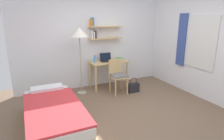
# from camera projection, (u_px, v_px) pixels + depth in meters

# --- Properties ---
(ground_plane) EXTENTS (5.28, 5.28, 0.00)m
(ground_plane) POSITION_uv_depth(u_px,v_px,m) (131.00, 115.00, 3.93)
(ground_plane) COLOR brown
(wall_back) EXTENTS (4.40, 0.27, 2.60)m
(wall_back) POSITION_uv_depth(u_px,v_px,m) (95.00, 40.00, 5.34)
(wall_back) COLOR white
(wall_back) RESTS_ON ground_plane
(wall_right) EXTENTS (0.10, 4.40, 2.60)m
(wall_right) POSITION_uv_depth(u_px,v_px,m) (207.00, 45.00, 4.43)
(wall_right) COLOR white
(wall_right) RESTS_ON ground_plane
(bed) EXTENTS (0.92, 1.99, 0.54)m
(bed) POSITION_uv_depth(u_px,v_px,m) (54.00, 116.00, 3.39)
(bed) COLOR tan
(bed) RESTS_ON ground_plane
(desk) EXTENTS (1.03, 0.52, 0.75)m
(desk) POSITION_uv_depth(u_px,v_px,m) (109.00, 66.00, 5.36)
(desk) COLOR tan
(desk) RESTS_ON ground_plane
(desk_chair) EXTENTS (0.42, 0.43, 0.87)m
(desk_chair) POSITION_uv_depth(u_px,v_px,m) (118.00, 74.00, 4.98)
(desk_chair) COLOR tan
(desk_chair) RESTS_ON ground_plane
(standing_lamp) EXTENTS (0.42, 0.42, 1.69)m
(standing_lamp) POSITION_uv_depth(u_px,v_px,m) (79.00, 36.00, 4.64)
(standing_lamp) COLOR #B2A893
(standing_lamp) RESTS_ON ground_plane
(laptop) EXTENTS (0.33, 0.23, 0.22)m
(laptop) POSITION_uv_depth(u_px,v_px,m) (106.00, 59.00, 5.34)
(laptop) COLOR black
(laptop) RESTS_ON desk
(water_bottle) EXTENTS (0.07, 0.07, 0.20)m
(water_bottle) POSITION_uv_depth(u_px,v_px,m) (95.00, 59.00, 5.13)
(water_bottle) COLOR #4C99DB
(water_bottle) RESTS_ON desk
(book_stack) EXTENTS (0.20, 0.24, 0.06)m
(book_stack) POSITION_uv_depth(u_px,v_px,m) (120.00, 59.00, 5.48)
(book_stack) COLOR gold
(book_stack) RESTS_ON desk
(handbag) EXTENTS (0.30, 0.13, 0.39)m
(handbag) POSITION_uv_depth(u_px,v_px,m) (133.00, 87.00, 5.08)
(handbag) COLOR #232328
(handbag) RESTS_ON ground_plane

